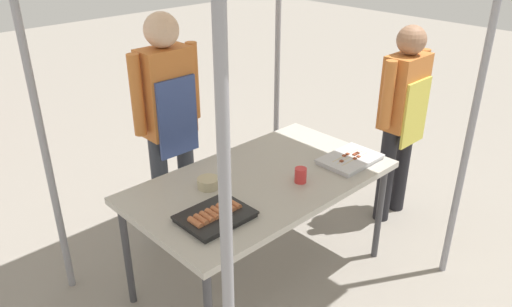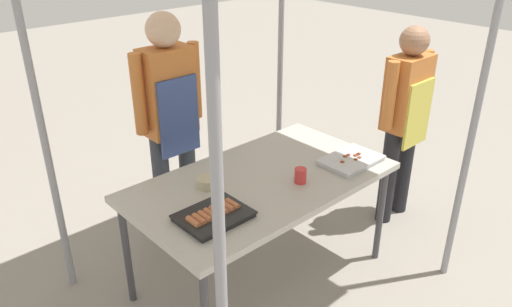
# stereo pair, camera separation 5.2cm
# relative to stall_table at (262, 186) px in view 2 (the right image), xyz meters

# --- Properties ---
(ground_plane) EXTENTS (18.00, 18.00, 0.00)m
(ground_plane) POSITION_rel_stall_table_xyz_m (0.00, 0.00, -0.70)
(ground_plane) COLOR gray
(stall_table) EXTENTS (1.60, 0.90, 0.75)m
(stall_table) POSITION_rel_stall_table_xyz_m (0.00, 0.00, 0.00)
(stall_table) COLOR #B7B2A8
(stall_table) RESTS_ON ground
(tray_grilled_sausages) EXTENTS (0.37, 0.29, 0.05)m
(tray_grilled_sausages) POSITION_rel_stall_table_xyz_m (-0.48, -0.15, 0.07)
(tray_grilled_sausages) COLOR black
(tray_grilled_sausages) RESTS_ON stall_table
(tray_meat_skewers) EXTENTS (0.39, 0.27, 0.04)m
(tray_meat_skewers) POSITION_rel_stall_table_xyz_m (0.57, -0.23, 0.07)
(tray_meat_skewers) COLOR silver
(tray_meat_skewers) RESTS_ON stall_table
(condiment_bowl) EXTENTS (0.13, 0.13, 0.06)m
(condiment_bowl) POSITION_rel_stall_table_xyz_m (-0.30, 0.14, 0.08)
(condiment_bowl) COLOR #BFB28C
(condiment_bowl) RESTS_ON stall_table
(drink_cup_near_edge) EXTENTS (0.07, 0.07, 0.09)m
(drink_cup_near_edge) POSITION_rel_stall_table_xyz_m (0.14, -0.19, 0.10)
(drink_cup_near_edge) COLOR red
(drink_cup_near_edge) RESTS_ON stall_table
(vendor_woman) EXTENTS (0.52, 0.23, 1.65)m
(vendor_woman) POSITION_rel_stall_table_xyz_m (-0.11, 0.78, 0.28)
(vendor_woman) COLOR #333842
(vendor_woman) RESTS_ON ground
(customer_nearby) EXTENTS (0.52, 0.22, 1.51)m
(customer_nearby) POSITION_rel_stall_table_xyz_m (1.29, -0.15, 0.19)
(customer_nearby) COLOR black
(customer_nearby) RESTS_ON ground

